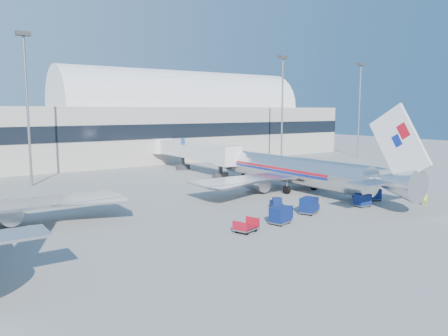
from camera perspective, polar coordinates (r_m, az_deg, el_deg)
ground at (r=52.78m, az=4.81°, el=-4.84°), size 260.00×260.00×0.00m
terminal at (r=97.87m, az=-23.15°, el=4.72°), size 170.00×28.15×21.00m
airliner_main at (r=62.13m, az=9.39°, el=-0.30°), size 32.00×37.26×12.07m
jetbridge_near at (r=81.72m, az=-4.68°, el=2.34°), size 4.40×27.50×6.25m
mast_west at (r=71.18m, az=-24.42°, el=9.69°), size 2.00×1.20×22.60m
mast_east at (r=93.93m, az=7.64°, el=9.60°), size 2.00×1.20×22.60m
mast_far_east at (r=112.14m, az=17.32°, el=8.99°), size 2.00×1.20×22.60m
barrier_near at (r=66.60m, az=15.83°, el=-2.12°), size 3.00×0.55×0.90m
barrier_mid at (r=69.14m, az=17.59°, el=-1.84°), size 3.00×0.55×0.90m
barrier_far at (r=71.74m, az=19.22°, el=-1.58°), size 3.00×0.55×0.90m
tug_lead at (r=50.39m, az=11.04°, el=-4.84°), size 2.16×1.25×1.34m
tug_right at (r=58.60m, az=17.57°, el=-3.24°), size 2.55×1.80×1.51m
tug_left at (r=50.39m, az=6.84°, el=-4.68°), size 2.08×2.52×1.47m
cart_train_a at (r=48.86m, az=11.02°, el=-4.80°), size 2.51×2.26×1.81m
cart_train_b at (r=45.37m, az=7.95°, el=-5.89°), size 2.14×1.99×1.51m
cart_train_c at (r=44.11m, az=7.32°, el=-6.09°), size 2.34×2.01×1.76m
cart_solo_near at (r=54.01m, az=17.65°, el=-4.00°), size 1.89×1.53×1.54m
cart_solo_far at (r=58.19m, az=18.93°, el=-3.26°), size 2.13×1.96×1.51m
cart_open_red at (r=41.05m, az=2.91°, el=-7.80°), size 2.65×2.22×0.61m
ramp_worker at (r=57.47m, az=24.73°, el=-3.57°), size 0.75×0.79×1.81m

